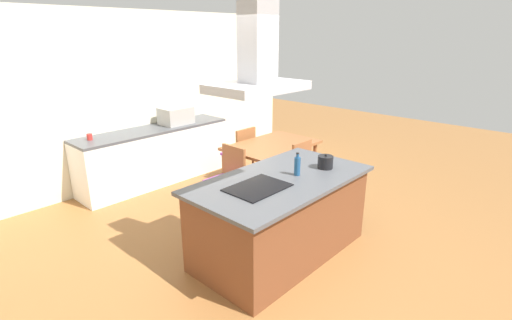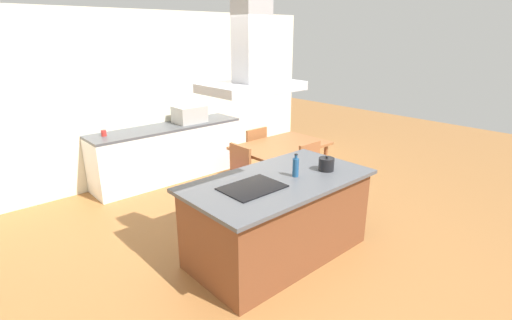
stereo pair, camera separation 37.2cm
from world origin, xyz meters
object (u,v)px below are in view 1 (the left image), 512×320
(chair_facing_back_wall, at_px, (241,150))
(range_hood, at_px, (258,63))
(tea_kettle, at_px, (325,162))
(olive_oil_bottle, at_px, (297,166))
(coffee_mug_red, at_px, (90,137))
(countertop_microwave, at_px, (176,116))
(chair_at_left_end, at_px, (229,174))
(dining_table, at_px, (272,149))
(chair_facing_island, at_px, (307,169))
(cooktop, at_px, (258,187))

(chair_facing_back_wall, bearing_deg, range_hood, -131.28)
(tea_kettle, bearing_deg, olive_oil_bottle, 166.24)
(olive_oil_bottle, distance_m, coffee_mug_red, 3.15)
(countertop_microwave, xyz_separation_m, chair_at_left_end, (-0.34, -1.63, -0.53))
(tea_kettle, height_order, dining_table, tea_kettle)
(coffee_mug_red, bearing_deg, tea_kettle, -67.61)
(olive_oil_bottle, relative_size, chair_facing_island, 0.28)
(olive_oil_bottle, distance_m, countertop_microwave, 3.00)
(countertop_microwave, relative_size, range_hood, 0.56)
(chair_at_left_end, relative_size, range_hood, 0.99)
(chair_facing_back_wall, distance_m, chair_at_left_end, 1.13)
(tea_kettle, bearing_deg, dining_table, 62.69)
(cooktop, relative_size, tea_kettle, 2.66)
(countertop_microwave, relative_size, coffee_mug_red, 5.56)
(cooktop, relative_size, countertop_microwave, 1.20)
(cooktop, height_order, chair_facing_back_wall, cooktop)
(olive_oil_bottle, bearing_deg, cooktop, 173.07)
(olive_oil_bottle, bearing_deg, chair_at_left_end, 80.78)
(chair_facing_island, bearing_deg, countertop_microwave, 103.98)
(countertop_microwave, distance_m, range_hood, 3.26)
(countertop_microwave, xyz_separation_m, chair_facing_island, (0.57, -2.30, -0.53))
(chair_at_left_end, bearing_deg, coffee_mug_red, 122.84)
(countertop_microwave, bearing_deg, chair_at_left_end, -101.92)
(countertop_microwave, distance_m, chair_facing_island, 2.42)
(tea_kettle, bearing_deg, coffee_mug_red, 112.39)
(coffee_mug_red, height_order, chair_facing_back_wall, coffee_mug_red)
(chair_facing_island, height_order, range_hood, range_hood)
(tea_kettle, distance_m, chair_facing_island, 1.15)
(cooktop, relative_size, coffee_mug_red, 6.67)
(cooktop, height_order, tea_kettle, tea_kettle)
(tea_kettle, bearing_deg, chair_facing_back_wall, 70.65)
(coffee_mug_red, xyz_separation_m, range_hood, (0.33, -2.95, 1.16))
(chair_at_left_end, distance_m, range_hood, 2.17)
(coffee_mug_red, bearing_deg, countertop_microwave, -2.97)
(chair_facing_island, bearing_deg, cooktop, -160.82)
(olive_oil_bottle, relative_size, coffee_mug_red, 2.80)
(countertop_microwave, bearing_deg, dining_table, -70.68)
(cooktop, relative_size, chair_facing_island, 0.67)
(coffee_mug_red, bearing_deg, range_hood, -83.55)
(tea_kettle, bearing_deg, countertop_microwave, 87.01)
(countertop_microwave, relative_size, chair_facing_island, 0.56)
(coffee_mug_red, relative_size, chair_at_left_end, 0.10)
(cooktop, relative_size, dining_table, 0.43)
(countertop_microwave, height_order, chair_at_left_end, countertop_microwave)
(cooktop, distance_m, tea_kettle, 0.97)
(tea_kettle, xyz_separation_m, coffee_mug_red, (-1.28, 3.12, -0.03))
(countertop_microwave, xyz_separation_m, range_hood, (-1.11, -2.88, 1.06))
(olive_oil_bottle, height_order, chair_facing_back_wall, olive_oil_bottle)
(olive_oil_bottle, height_order, chair_at_left_end, olive_oil_bottle)
(olive_oil_bottle, distance_m, chair_facing_back_wall, 2.34)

